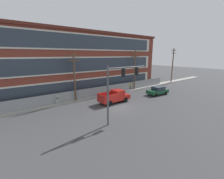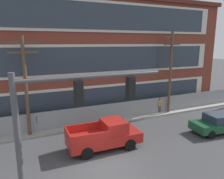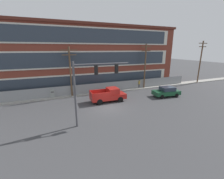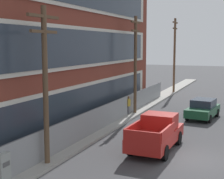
{
  "view_description": "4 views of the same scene",
  "coord_description": "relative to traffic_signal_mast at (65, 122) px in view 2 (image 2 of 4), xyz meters",
  "views": [
    {
      "loc": [
        -13.21,
        -15.17,
        7.33
      ],
      "look_at": [
        -0.17,
        1.58,
        2.41
      ],
      "focal_mm": 24.0,
      "sensor_mm": 36.0,
      "label": 1
    },
    {
      "loc": [
        -4.41,
        -10.52,
        7.2
      ],
      "look_at": [
        2.32,
        4.18,
        3.7
      ],
      "focal_mm": 35.0,
      "sensor_mm": 36.0,
      "label": 2
    },
    {
      "loc": [
        -6.25,
        -16.83,
        7.39
      ],
      "look_at": [
        1.22,
        1.65,
        1.94
      ],
      "focal_mm": 24.0,
      "sensor_mm": 36.0,
      "label": 3
    },
    {
      "loc": [
        -17.35,
        -2.48,
        5.91
      ],
      "look_at": [
        1.8,
        5.45,
        3.18
      ],
      "focal_mm": 55.0,
      "sensor_mm": 36.0,
      "label": 4
    }
  ],
  "objects": [
    {
      "name": "pedestrian_by_fence",
      "position": [
        11.87,
        10.2,
        -3.49
      ],
      "size": [
        0.44,
        0.46,
        1.69
      ],
      "color": "#4C4C51",
      "rests_on": "ground"
    },
    {
      "name": "brick_mill_building",
      "position": [
        0.38,
        15.2,
        1.28
      ],
      "size": [
        39.53,
        8.75,
        11.45
      ],
      "color": "brown",
      "rests_on": "ground"
    },
    {
      "name": "traffic_signal_mast",
      "position": [
        0.0,
        0.0,
        0.0
      ],
      "size": [
        5.54,
        0.43,
        6.3
      ],
      "color": "#4C4C51",
      "rests_on": "ground"
    },
    {
      "name": "utility_pole_near_corner",
      "position": [
        -0.71,
        9.86,
        -0.17
      ],
      "size": [
        2.46,
        0.26,
        7.7
      ],
      "color": "brown",
      "rests_on": "ground"
    },
    {
      "name": "ground_plane",
      "position": [
        2.9,
        3.23,
        -4.46
      ],
      "size": [
        160.0,
        160.0,
        0.0
      ],
      "primitive_type": "plane",
      "color": "#424244"
    },
    {
      "name": "utility_pole_midblock",
      "position": [
        12.76,
        9.9,
        0.05
      ],
      "size": [
        2.17,
        0.26,
        8.22
      ],
      "color": "brown",
      "rests_on": "ground"
    },
    {
      "name": "sedan_dark_green",
      "position": [
        13.26,
        4.34,
        -3.66
      ],
      "size": [
        4.37,
        2.34,
        1.56
      ],
      "color": "#194C2D",
      "rests_on": "ground"
    },
    {
      "name": "chain_link_fence",
      "position": [
        3.79,
        10.23,
        -3.57
      ],
      "size": [
        37.45,
        0.06,
        1.75
      ],
      "color": "gray",
      "rests_on": "ground"
    },
    {
      "name": "pickup_truck_red",
      "position": [
        3.92,
        5.63,
        -3.53
      ],
      "size": [
        5.16,
        2.22,
        1.94
      ],
      "color": "#AD1E19",
      "rests_on": "ground"
    },
    {
      "name": "pedestrian_near_cabinet",
      "position": [
        0.02,
        10.37,
        -3.49
      ],
      "size": [
        0.46,
        0.36,
        1.69
      ],
      "color": "maroon",
      "rests_on": "ground"
    },
    {
      "name": "sidewalk_building_side",
      "position": [
        2.9,
        10.26,
        -4.38
      ],
      "size": [
        80.0,
        1.74,
        0.16
      ],
      "primitive_type": "cube",
      "color": "#9E9B93",
      "rests_on": "ground"
    }
  ]
}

